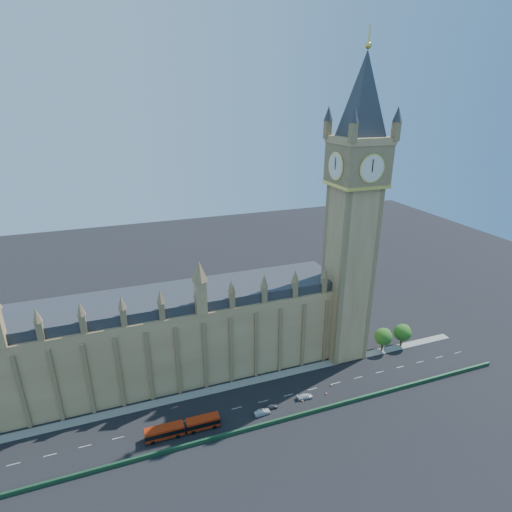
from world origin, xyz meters
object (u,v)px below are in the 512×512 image
object	(u,v)px
car_grey	(271,406)
car_silver	(262,412)
red_bus	(183,428)
car_white	(305,396)

from	to	relation	value
car_grey	car_silver	bearing A→B (deg)	119.82
red_bus	car_white	xyz separation A→B (m)	(35.79, 1.09, -1.06)
car_silver	red_bus	bearing A→B (deg)	86.17
red_bus	car_silver	bearing A→B (deg)	-1.38
red_bus	car_grey	bearing A→B (deg)	2.19
car_grey	car_silver	world-z (taller)	car_silver
car_silver	car_white	distance (m)	14.05
red_bus	car_silver	world-z (taller)	red_bus
car_silver	car_white	bearing A→B (deg)	-84.01
red_bus	car_white	distance (m)	35.82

